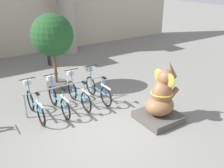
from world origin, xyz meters
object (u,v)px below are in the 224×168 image
object	(u,v)px
bicycle_0	(35,105)
bicycle_1	(58,99)
elephant_statue	(161,101)
person_pedestrian	(48,45)
bicycle_3	(97,88)
bicycle_2	(78,93)
potted_tree	(52,38)

from	to	relation	value
bicycle_0	bicycle_1	world-z (taller)	same
elephant_statue	person_pedestrian	bearing A→B (deg)	98.84
bicycle_0	bicycle_1	bearing A→B (deg)	-4.46
bicycle_3	bicycle_2	bearing A→B (deg)	178.92
bicycle_2	bicycle_3	size ratio (longest dim) A/B	1.00
person_pedestrian	potted_tree	distance (m)	3.07
bicycle_0	person_pedestrian	distance (m)	4.77
bicycle_3	potted_tree	bearing A→B (deg)	120.38
elephant_statue	bicycle_0	bearing A→B (deg)	144.49
person_pedestrian	potted_tree	size ratio (longest dim) A/B	0.59
bicycle_1	elephant_statue	size ratio (longest dim) A/B	0.93
bicycle_1	bicycle_2	xyz separation A→B (m)	(0.71, 0.06, 0.00)
bicycle_0	potted_tree	xyz separation A→B (m)	(1.25, 1.47, 1.54)
elephant_statue	bicycle_2	bearing A→B (deg)	126.40
person_pedestrian	bicycle_0	bearing A→B (deg)	-114.85
bicycle_0	bicycle_3	size ratio (longest dim) A/B	1.00
bicycle_1	bicycle_3	size ratio (longest dim) A/B	1.00
bicycle_3	person_pedestrian	xyz separation A→B (m)	(-0.13, 4.30, 0.58)
bicycle_3	elephant_statue	size ratio (longest dim) A/B	0.93
potted_tree	bicycle_0	bearing A→B (deg)	-130.36
bicycle_1	elephant_statue	world-z (taller)	elephant_statue
person_pedestrian	elephant_statue	bearing A→B (deg)	-81.16
bicycle_2	bicycle_3	xyz separation A→B (m)	(0.71, -0.01, 0.00)
bicycle_1	bicycle_3	world-z (taller)	same
bicycle_1	bicycle_2	distance (m)	0.71
bicycle_0	bicycle_3	distance (m)	2.12
bicycle_1	bicycle_2	bearing A→B (deg)	4.74
bicycle_2	bicycle_3	distance (m)	0.71
bicycle_1	person_pedestrian	size ratio (longest dim) A/B	1.02
bicycle_0	bicycle_2	bearing A→B (deg)	0.14
bicycle_2	potted_tree	distance (m)	2.14
bicycle_1	bicycle_3	bearing A→B (deg)	1.83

